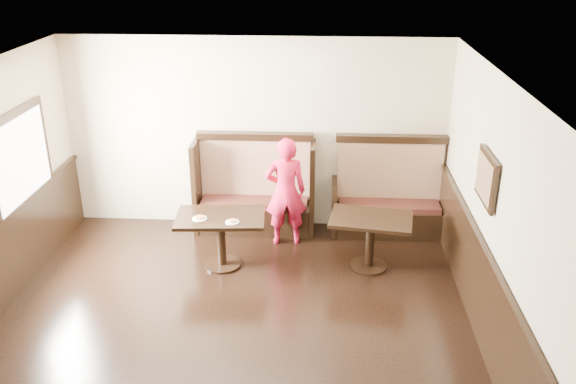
# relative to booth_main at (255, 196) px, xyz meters

# --- Properties ---
(ground) EXTENTS (7.00, 7.00, 0.00)m
(ground) POSITION_rel_booth_main_xyz_m (0.00, -3.30, -0.53)
(ground) COLOR black
(ground) RESTS_ON ground
(room_shell) EXTENTS (7.00, 7.00, 7.00)m
(room_shell) POSITION_rel_booth_main_xyz_m (-0.30, -3.01, 0.14)
(room_shell) COLOR tan
(room_shell) RESTS_ON ground
(booth_main) EXTENTS (1.75, 0.72, 1.45)m
(booth_main) POSITION_rel_booth_main_xyz_m (0.00, 0.00, 0.00)
(booth_main) COLOR black
(booth_main) RESTS_ON ground
(booth_neighbor) EXTENTS (1.65, 0.72, 1.45)m
(booth_neighbor) POSITION_rel_booth_main_xyz_m (1.95, -0.00, -0.05)
(booth_neighbor) COLOR black
(booth_neighbor) RESTS_ON ground
(table_main) EXTENTS (1.19, 0.79, 0.73)m
(table_main) POSITION_rel_booth_main_xyz_m (-0.32, -1.14, 0.03)
(table_main) COLOR black
(table_main) RESTS_ON ground
(table_neighbor) EXTENTS (1.13, 0.83, 0.72)m
(table_neighbor) POSITION_rel_booth_main_xyz_m (1.62, -1.07, 0.02)
(table_neighbor) COLOR black
(table_neighbor) RESTS_ON ground
(child) EXTENTS (0.61, 0.45, 1.56)m
(child) POSITION_rel_booth_main_xyz_m (0.48, -0.42, 0.25)
(child) COLOR red
(child) RESTS_ON ground
(pizza_plate_left) EXTENTS (0.19, 0.19, 0.04)m
(pizza_plate_left) POSITION_rel_booth_main_xyz_m (-0.57, -1.24, 0.21)
(pizza_plate_left) COLOR white
(pizza_plate_left) RESTS_ON table_main
(pizza_plate_right) EXTENTS (0.18, 0.18, 0.03)m
(pizza_plate_right) POSITION_rel_booth_main_xyz_m (-0.14, -1.32, 0.21)
(pizza_plate_right) COLOR white
(pizza_plate_right) RESTS_ON table_main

